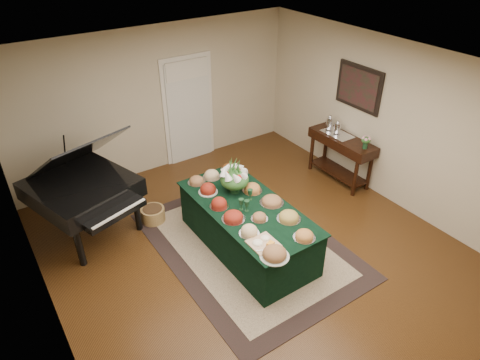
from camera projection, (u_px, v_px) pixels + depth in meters
ground at (251, 248)px, 6.44m from camera, size 6.00×6.00×0.00m
area_rug at (247, 244)px, 6.49m from camera, size 2.40×3.36×0.01m
kitchen_doorway at (189, 111)px, 8.26m from camera, size 1.05×0.07×2.10m
buffet_table at (247, 227)px, 6.26m from camera, size 1.09×2.28×0.75m
food_platters at (245, 203)px, 6.05m from camera, size 1.02×2.35×0.12m
cutting_board at (263, 241)px, 5.37m from camera, size 0.34×0.34×0.10m
green_goblets at (246, 201)px, 6.01m from camera, size 0.32×0.27×0.18m
floral_centerpiece at (235, 176)px, 6.25m from camera, size 0.44×0.44×0.44m
grand_piano at (83, 188)px, 6.34m from camera, size 1.69×1.87×1.65m
wicker_basket at (153, 215)px, 6.94m from camera, size 0.38×0.38×0.24m
mahogany_sideboard at (342, 147)px, 7.75m from camera, size 0.45×1.32×0.87m
tea_service at (334, 127)px, 7.75m from camera, size 0.34×0.58×0.30m
pink_bouquet at (366, 140)px, 7.21m from camera, size 0.18×0.18×0.23m
wall_painting at (359, 87)px, 7.28m from camera, size 0.05×0.95×0.75m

